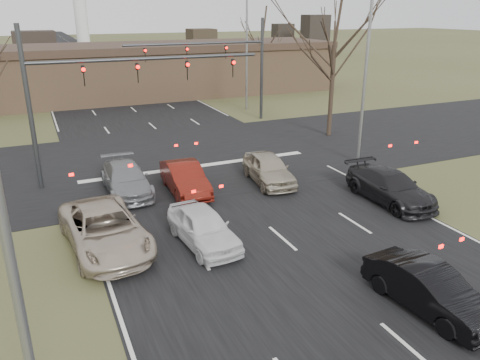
% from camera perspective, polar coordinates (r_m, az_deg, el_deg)
% --- Properties ---
extents(ground, '(360.00, 360.00, 0.00)m').
position_cam_1_polar(ground, '(16.58, 10.30, -11.39)').
color(ground, '#464B28').
rests_on(ground, ground).
extents(road_main, '(14.00, 300.00, 0.02)m').
position_cam_1_polar(road_main, '(72.51, -17.70, 12.33)').
color(road_main, black).
rests_on(road_main, ground).
extents(road_cross, '(200.00, 14.00, 0.02)m').
position_cam_1_polar(road_cross, '(29.07, -6.33, 2.82)').
color(road_cross, black).
rests_on(road_cross, ground).
extents(building, '(42.40, 10.40, 5.30)m').
position_cam_1_polar(building, '(50.92, -12.50, 12.92)').
color(building, '#8E6B4C').
rests_on(building, ground).
extents(mast_arm_near, '(12.12, 0.24, 8.00)m').
position_cam_1_polar(mast_arm_near, '(24.96, -17.01, 11.15)').
color(mast_arm_near, '#383A3D').
rests_on(mast_arm_near, ground).
extents(mast_arm_far, '(11.12, 0.24, 8.00)m').
position_cam_1_polar(mast_arm_far, '(37.61, -1.28, 14.62)').
color(mast_arm_far, '#383A3D').
rests_on(mast_arm_far, ground).
extents(streetlight_left, '(2.34, 0.25, 10.00)m').
position_cam_1_polar(streetlight_left, '(8.10, -25.82, -3.57)').
color(streetlight_left, gray).
rests_on(streetlight_left, ground).
extents(streetlight_right_near, '(2.34, 0.25, 10.00)m').
position_cam_1_polar(streetlight_right_near, '(27.67, 14.82, 13.22)').
color(streetlight_right_near, gray).
rests_on(streetlight_right_near, ground).
extents(streetlight_right_far, '(2.34, 0.25, 10.00)m').
position_cam_1_polar(streetlight_right_far, '(42.47, 0.59, 16.01)').
color(streetlight_right_far, gray).
rests_on(streetlight_right_far, ground).
extents(tree_right_near, '(6.90, 6.90, 11.50)m').
position_cam_1_polar(tree_right_near, '(33.63, 11.77, 20.22)').
color(tree_right_near, black).
rests_on(tree_right_near, ground).
extents(tree_right_far, '(5.40, 5.40, 9.00)m').
position_cam_1_polar(tree_right_far, '(52.06, 2.73, 18.24)').
color(tree_right_far, black).
rests_on(tree_right_far, ground).
extents(car_silver_suv, '(3.13, 5.93, 1.59)m').
position_cam_1_polar(car_silver_suv, '(18.40, -16.15, -5.77)').
color(car_silver_suv, '#BCAC98').
rests_on(car_silver_suv, ground).
extents(car_white_sedan, '(2.04, 4.36, 1.44)m').
position_cam_1_polar(car_white_sedan, '(18.08, -4.51, -5.71)').
color(car_white_sedan, silver).
rests_on(car_white_sedan, ground).
extents(car_black_hatch, '(1.86, 4.35, 1.39)m').
position_cam_1_polar(car_black_hatch, '(15.44, 22.03, -12.19)').
color(car_black_hatch, black).
rests_on(car_black_hatch, ground).
extents(car_charcoal_sedan, '(2.16, 5.12, 1.47)m').
position_cam_1_polar(car_charcoal_sedan, '(23.08, 17.84, -0.78)').
color(car_charcoal_sedan, black).
rests_on(car_charcoal_sedan, ground).
extents(car_grey_ahead, '(2.07, 4.97, 1.44)m').
position_cam_1_polar(car_grey_ahead, '(23.72, -13.73, 0.14)').
color(car_grey_ahead, gray).
rests_on(car_grey_ahead, ground).
extents(car_red_ahead, '(1.75, 4.56, 1.48)m').
position_cam_1_polar(car_red_ahead, '(23.20, -6.74, 0.20)').
color(car_red_ahead, '#5F150D').
rests_on(car_red_ahead, ground).
extents(car_silver_ahead, '(2.34, 4.66, 1.52)m').
position_cam_1_polar(car_silver_ahead, '(24.44, 3.51, 1.39)').
color(car_silver_ahead, '#AFA58E').
rests_on(car_silver_ahead, ground).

